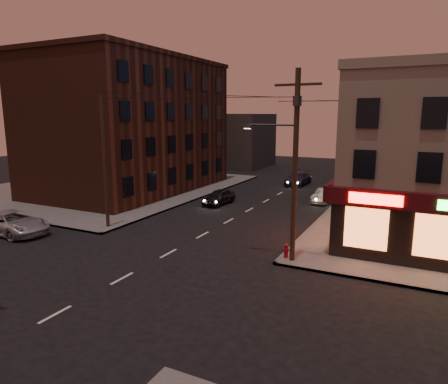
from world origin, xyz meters
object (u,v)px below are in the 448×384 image
Objects in this scene: sedan_near at (219,197)px; sedan_far at (298,179)px; suv_cross at (12,223)px; sedan_mid at (324,196)px; fire_hydrant at (286,250)px.

sedan_far is at bearing 78.40° from sedan_near.
suv_cross is 16.44m from sedan_near.
suv_cross is 1.10× the size of sedan_far.
suv_cross is at bearing -116.81° from sedan_near.
fire_hydrant is (1.40, -15.71, -0.04)m from sedan_mid.
sedan_mid is at bearing 34.29° from sedan_near.
sedan_mid reaches higher than fire_hydrant.
sedan_mid is (16.58, 19.09, -0.13)m from suv_cross.
suv_cross is at bearing -169.34° from fire_hydrant.
sedan_far is at bearing 104.56° from fire_hydrant.
sedan_mid is at bearing 95.09° from fire_hydrant.
sedan_mid is 15.77m from fire_hydrant.
fire_hydrant is at bearing -44.59° from sedan_near.
suv_cross is at bearing -111.65° from sedan_far.
sedan_near is 1.03× the size of sedan_mid.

